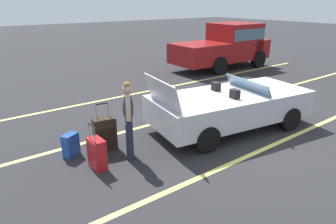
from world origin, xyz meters
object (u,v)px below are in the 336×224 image
at_px(convertible_car, 236,105).
at_px(parked_pickup_truck_near, 227,45).
at_px(traveler_person, 128,117).
at_px(suitcase_small_carryon, 71,145).
at_px(suitcase_large_black, 105,134).
at_px(suitcase_medium_bright, 97,154).

height_order(convertible_car, parked_pickup_truck_near, parked_pickup_truck_near).
bearing_deg(parked_pickup_truck_near, convertible_car, -133.72).
bearing_deg(parked_pickup_truck_near, traveler_person, -147.14).
height_order(convertible_car, suitcase_small_carryon, convertible_car).
relative_size(convertible_car, suitcase_large_black, 4.11).
xyz_separation_m(suitcase_medium_bright, traveler_person, (0.73, -0.02, 0.62)).
distance_m(suitcase_medium_bright, suitcase_small_carryon, 0.84).
distance_m(convertible_car, suitcase_small_carryon, 4.16).
xyz_separation_m(convertible_car, parked_pickup_truck_near, (5.33, 5.33, 0.51)).
xyz_separation_m(traveler_person, parked_pickup_truck_near, (8.39, 5.16, 0.18)).
distance_m(convertible_car, parked_pickup_truck_near, 7.56).
height_order(suitcase_large_black, traveler_person, traveler_person).
relative_size(suitcase_large_black, suitcase_medium_bright, 1.11).
height_order(suitcase_large_black, suitcase_medium_bright, suitcase_large_black).
bearing_deg(convertible_car, traveler_person, -174.56).
distance_m(suitcase_small_carryon, traveler_person, 1.44).
bearing_deg(suitcase_large_black, suitcase_small_carryon, -91.48).
xyz_separation_m(suitcase_large_black, parked_pickup_truck_near, (8.64, 4.50, 0.74)).
distance_m(convertible_car, traveler_person, 3.08).
relative_size(suitcase_large_black, parked_pickup_truck_near, 0.21).
bearing_deg(suitcase_large_black, traveler_person, 30.87).
distance_m(suitcase_large_black, suitcase_small_carryon, 0.75).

